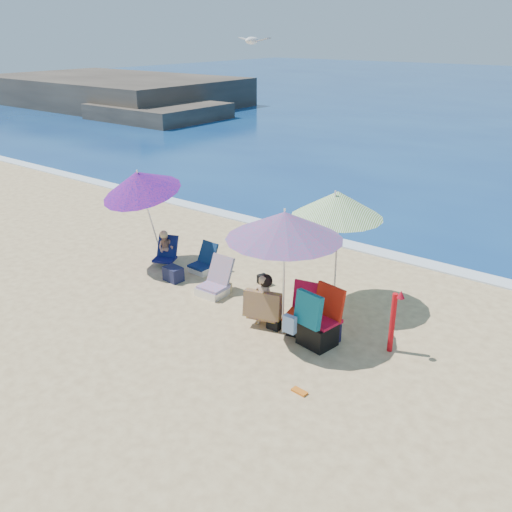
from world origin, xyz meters
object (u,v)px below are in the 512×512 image
Objects in this scene: umbrella_turquoise at (284,225)px; person_center at (263,302)px; umbrella_blue at (139,182)px; chair_navy at (203,264)px; umbrella_striped at (337,204)px; chair_rainbow at (214,285)px; camp_chair_left at (304,319)px; seagull at (252,40)px; camp_chair_right at (317,325)px; person_left at (166,248)px; furled_umbrella at (394,317)px.

umbrella_turquoise is 1.57m from person_center.
umbrella_blue reaches higher than chair_navy.
umbrella_striped is 3.06× the size of chair_rainbow.
camp_chair_left is 5.17m from seagull.
seagull is (2.48, 0.84, 2.89)m from umbrella_blue.
chair_navy is 0.60× the size of camp_chair_right.
umbrella_blue is 4.89m from camp_chair_left.
person_left is at bearing 164.95° from person_center.
chair_navy is at bearing -171.57° from umbrella_striped.
umbrella_turquoise is 1.55m from umbrella_striped.
umbrella_turquoise is at bearing -12.89° from person_left.
chair_rainbow is 4.76m from seagull.
umbrella_turquoise is at bearing -163.41° from furled_umbrella.
umbrella_blue reaches higher than person_left.
furled_umbrella is (1.72, -0.99, -1.38)m from umbrella_striped.
person_left is (-4.01, -0.65, -1.64)m from umbrella_striped.
camp_chair_left is 0.87× the size of camp_chair_right.
umbrella_striped is at bearing 149.98° from furled_umbrella.
umbrella_striped reaches higher than person_center.
person_center is at bearing -8.97° from umbrella_blue.
person_left is at bearing 167.11° from umbrella_turquoise.
camp_chair_right is at bearing 1.36° from person_center.
umbrella_striped is 4.47m from umbrella_blue.
person_center is (2.53, -1.14, 0.32)m from chair_navy.
chair_rainbow is (-1.97, 0.39, -1.81)m from umbrella_turquoise.
chair_navy is at bearing 163.00° from camp_chair_right.
chair_rainbow is (0.96, -0.70, 0.03)m from chair_navy.
furled_umbrella is at bearing 13.85° from camp_chair_left.
chair_navy is 1.19m from chair_rainbow.
umbrella_striped reaches higher than camp_chair_left.
chair_rainbow is 0.75× the size of person_center.
umbrella_turquoise is 2.68× the size of camp_chair_left.
camp_chair_left is 0.44m from camp_chair_right.
camp_chair_right is (-1.12, -0.57, -0.27)m from furled_umbrella.
umbrella_turquoise is 3.61m from seagull.
seagull is at bearing 150.25° from camp_chair_right.
umbrella_turquoise reaches higher than camp_chair_left.
umbrella_striped reaches higher than person_left.
chair_navy is at bearing 159.54° from umbrella_turquoise.
camp_chair_left is 0.92× the size of person_center.
person_center is 3.62m from person_left.
camp_chair_right is 1.38× the size of seagull.
chair_rainbow is 2.32m from camp_chair_left.
camp_chair_right is 1.25× the size of person_left.
camp_chair_right reaches higher than chair_navy.
umbrella_blue is 4.15m from person_center.
umbrella_striped is 2.50× the size of camp_chair_left.
chair_rainbow is at bearing -151.08° from umbrella_striped.
umbrella_striped reaches higher than umbrella_turquoise.
person_center is at bearing -164.97° from furled_umbrella.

